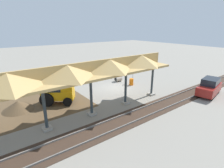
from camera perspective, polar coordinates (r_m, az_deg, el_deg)
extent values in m
plane|color=gray|center=(22.84, 1.29, -1.21)|extent=(120.00, 120.00, 0.00)
cube|color=brown|center=(19.08, -22.52, -6.73)|extent=(9.64, 7.00, 0.01)
cube|color=#9E998E|center=(20.96, 12.66, -3.21)|extent=(0.70, 0.70, 0.20)
cylinder|color=#2D383D|center=(20.42, 12.99, 1.24)|extent=(0.24, 0.24, 3.60)
cube|color=#9E998E|center=(18.29, 4.34, -6.05)|extent=(0.70, 0.70, 0.20)
cylinder|color=#2D383D|center=(17.66, 4.48, -1.02)|extent=(0.24, 0.24, 3.60)
cube|color=#9E998E|center=(16.18, -6.59, -9.55)|extent=(0.70, 0.70, 0.20)
cylinder|color=#2D383D|center=(15.46, -6.82, -3.97)|extent=(0.24, 0.24, 3.60)
cube|color=#9E998E|center=(14.87, -20.39, -13.37)|extent=(0.70, 0.70, 0.20)
cylinder|color=#2D383D|center=(14.09, -21.16, -7.45)|extent=(0.24, 0.24, 3.60)
cube|color=tan|center=(14.01, -14.21, 1.46)|extent=(21.27, 3.20, 0.20)
cube|color=tan|center=(13.84, -14.42, 4.03)|extent=(21.27, 0.20, 1.10)
pyramid|color=tan|center=(18.36, 9.44, 7.78)|extent=(3.61, 3.20, 1.10)
pyramid|color=tan|center=(15.76, -0.83, 6.30)|extent=(3.61, 3.20, 1.10)
pyramid|color=tan|center=(13.84, -14.42, 4.03)|extent=(3.61, 3.20, 1.10)
pyramid|color=tan|center=(12.93, -30.95, 0.96)|extent=(3.61, 3.20, 1.10)
cube|color=slate|center=(18.62, 13.46, -6.17)|extent=(60.00, 0.08, 0.15)
cube|color=slate|center=(17.84, 17.00, -7.60)|extent=(60.00, 0.08, 0.15)
cube|color=#38281E|center=(18.24, 15.18, -7.04)|extent=(60.00, 2.58, 0.03)
cylinder|color=gray|center=(24.76, 6.80, 2.54)|extent=(0.06, 0.06, 1.91)
cylinder|color=red|center=(24.56, 6.86, 4.26)|extent=(0.70, 0.34, 0.76)
cube|color=orange|center=(18.77, -17.18, -3.32)|extent=(3.35, 2.94, 0.90)
cube|color=#1E262D|center=(18.46, -18.11, 0.01)|extent=(1.74, 1.71, 1.40)
cube|color=orange|center=(18.27, -14.30, -1.32)|extent=(1.57, 1.56, 0.50)
cylinder|color=black|center=(19.79, -19.22, -3.25)|extent=(1.31, 1.07, 1.40)
cylinder|color=black|center=(18.55, -20.56, -4.86)|extent=(1.31, 1.07, 1.40)
cylinder|color=black|center=(19.27, -13.40, -4.09)|extent=(0.90, 0.77, 0.90)
cylinder|color=black|center=(18.11, -14.27, -5.65)|extent=(0.90, 0.77, 0.90)
cylinder|color=orange|center=(19.11, -23.42, -0.14)|extent=(0.97, 0.78, 1.41)
cylinder|color=orange|center=(19.41, -25.61, 0.06)|extent=(0.75, 0.61, 1.25)
cube|color=#47474C|center=(19.73, -26.27, -1.56)|extent=(0.96, 1.00, 0.40)
cone|color=brown|center=(19.21, -28.12, -7.40)|extent=(5.92, 5.92, 1.81)
cylinder|color=#9E9384|center=(25.39, 2.04, 1.69)|extent=(0.94, 0.79, 0.75)
cylinder|color=black|center=(25.14, 1.20, 1.53)|extent=(0.04, 0.49, 0.49)
cube|color=maroon|center=(23.11, 29.11, -1.35)|extent=(4.45, 2.51, 0.95)
cube|color=#1E232B|center=(23.07, 29.56, 0.75)|extent=(2.60, 1.96, 0.73)
cylinder|color=black|center=(21.83, 29.88, -3.86)|extent=(0.63, 0.31, 0.60)
cylinder|color=black|center=(22.13, 26.22, -3.00)|extent=(0.63, 0.31, 0.60)
cylinder|color=black|center=(24.43, 31.39, -1.94)|extent=(0.63, 0.31, 0.60)
cylinder|color=black|center=(24.69, 28.10, -1.19)|extent=(0.63, 0.31, 0.60)
cylinder|color=orange|center=(23.89, 6.34, 0.70)|extent=(0.56, 0.56, 0.90)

